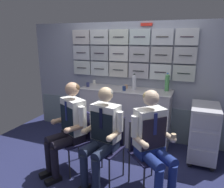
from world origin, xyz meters
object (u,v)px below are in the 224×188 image
folding_chair_left (79,133)px  crew_member_left (69,124)px  water_bottle_blue_cap (167,82)px  crew_member_by_counter (153,139)px  coffee_cup_white (124,88)px  crew_member_right (102,132)px  folding_chair_by_counter (145,146)px  service_trolley (203,132)px  folding_chair_right (109,140)px

folding_chair_left → crew_member_left: size_ratio=0.66×
folding_chair_left → water_bottle_blue_cap: size_ratio=2.79×
crew_member_by_counter → coffee_cup_white: size_ratio=16.93×
crew_member_right → folding_chair_by_counter: bearing=17.6°
service_trolley → coffee_cup_white: (-1.30, 0.05, 0.56)m
folding_chair_left → crew_member_right: crew_member_right is taller
crew_member_by_counter → coffee_cup_white: crew_member_by_counter is taller
crew_member_left → water_bottle_blue_cap: 1.76m
service_trolley → water_bottle_blue_cap: size_ratio=2.89×
water_bottle_blue_cap → service_trolley: bearing=-24.6°
coffee_cup_white → service_trolley: bearing=-2.1°
crew_member_right → crew_member_by_counter: (0.64, 0.05, 0.00)m
folding_chair_left → coffee_cup_white: coffee_cup_white is taller
service_trolley → crew_member_left: size_ratio=0.69×
folding_chair_by_counter → coffee_cup_white: (-0.60, 0.93, 0.50)m
crew_member_left → water_bottle_blue_cap: water_bottle_blue_cap is taller
crew_member_right → crew_member_by_counter: bearing=4.8°
service_trolley → crew_member_right: 1.63m
service_trolley → crew_member_right: (-1.23, -1.04, 0.23)m
water_bottle_blue_cap → crew_member_left: bearing=-131.7°
service_trolley → coffee_cup_white: size_ratio=11.74×
service_trolley → folding_chair_by_counter: size_ratio=1.03×
crew_member_right → water_bottle_blue_cap: size_ratio=4.15×
service_trolley → coffee_cup_white: 1.42m
folding_chair_right → folding_chair_by_counter: same height
folding_chair_left → crew_member_right: 0.52m
folding_chair_by_counter → coffee_cup_white: size_ratio=11.35×
folding_chair_right → coffee_cup_white: 1.07m
folding_chair_left → folding_chair_by_counter: size_ratio=1.00×
coffee_cup_white → crew_member_left: bearing=-113.7°
service_trolley → water_bottle_blue_cap: 0.96m
crew_member_right → folding_chair_right: bearing=79.7°
crew_member_right → folding_chair_by_counter: size_ratio=1.49×
service_trolley → folding_chair_left: size_ratio=1.03×
crew_member_by_counter → folding_chair_by_counter: bearing=135.4°
folding_chair_left → crew_member_left: bearing=-118.4°
folding_chair_by_counter → folding_chair_left: bearing=178.4°
folding_chair_left → water_bottle_blue_cap: 1.67m
service_trolley → folding_chair_left: (-1.68, -0.85, 0.06)m
folding_chair_left → crew_member_by_counter: bearing=-7.3°
service_trolley → folding_chair_by_counter: service_trolley is taller
folding_chair_left → crew_member_left: 0.24m
folding_chair_left → crew_member_right: (0.45, -0.19, 0.17)m
crew_member_right → folding_chair_by_counter: 0.58m
crew_member_by_counter → coffee_cup_white: (-0.71, 1.04, 0.32)m
service_trolley → crew_member_by_counter: size_ratio=0.69×
crew_member_left → coffee_cup_white: size_ratio=17.07×
crew_member_right → folding_chair_by_counter: crew_member_right is taller
folding_chair_left → service_trolley: bearing=26.8°
service_trolley → crew_member_right: crew_member_right is taller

